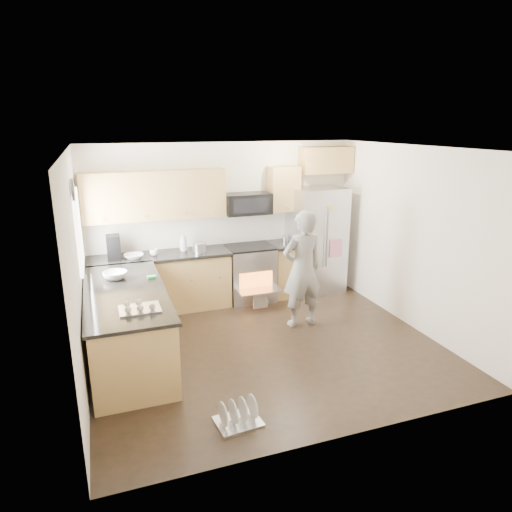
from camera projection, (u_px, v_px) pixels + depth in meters
name	position (u px, v px, depth m)	size (l,w,h in m)	color
ground	(265.00, 345.00, 6.16)	(4.50, 4.50, 0.00)	black
room_shell	(263.00, 224.00, 5.70)	(4.54, 4.04, 2.62)	white
back_cabinet_run	(193.00, 248.00, 7.28)	(4.45, 0.64, 2.50)	tan
peninsula	(128.00, 325.00, 5.70)	(0.96, 2.36, 1.02)	tan
stove_range	(250.00, 261.00, 7.62)	(0.76, 0.97, 1.79)	#B7B7BC
refrigerator	(316.00, 240.00, 7.95)	(0.94, 0.75, 1.84)	#B7B7BC
person	(302.00, 269.00, 6.57)	(0.63, 0.41, 1.72)	gray
dish_rack	(238.00, 417.00, 4.55)	(0.47, 0.39, 0.27)	#B7B7BC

